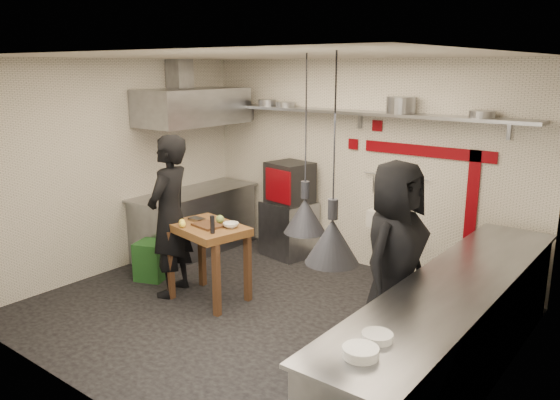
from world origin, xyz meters
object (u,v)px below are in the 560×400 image
Objects in this scene: chef_left at (170,216)px; green_bin at (152,260)px; prep_table at (209,263)px; oven_stand at (289,228)px; chef_right at (394,259)px; combi_oven at (290,183)px.

green_bin is at bearing -123.28° from chef_left.
green_bin is 0.54× the size of prep_table.
oven_stand is 0.87× the size of prep_table.
chef_left is 2.76m from chef_right.
chef_left is (-0.30, -1.97, -0.12)m from combi_oven.
chef_left reaches higher than oven_stand.
combi_oven is at bearing -10.69° from oven_stand.
combi_oven is at bearing 57.15° from chef_right.
green_bin is at bearing 94.53° from chef_right.
chef_left is 1.03× the size of chef_right.
prep_table is at bearing -74.14° from combi_oven.
green_bin is 1.08m from prep_table.
combi_oven is at bearing 106.85° from prep_table.
combi_oven is at bearing 152.04° from chef_left.
prep_table is at bearing -73.54° from oven_stand.
chef_left is at bearing -88.69° from combi_oven.
oven_stand is 0.69m from combi_oven.
oven_stand is 2.98m from chef_right.
chef_left reaches higher than chef_right.
oven_stand is at bearing 57.24° from chef_right.
green_bin is 0.93m from chef_left.
chef_right is at bearing 78.38° from chef_left.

